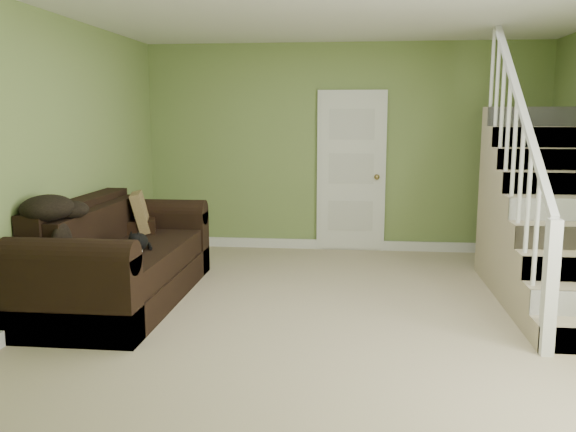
% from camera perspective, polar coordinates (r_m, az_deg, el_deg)
% --- Properties ---
extents(floor, '(5.00, 5.50, 0.01)m').
position_cam_1_polar(floor, '(5.29, 4.42, -9.56)').
color(floor, tan).
rests_on(floor, ground).
extents(ceiling, '(5.00, 5.50, 0.01)m').
position_cam_1_polar(ceiling, '(5.07, 4.81, 19.41)').
color(ceiling, white).
rests_on(ceiling, wall_back).
extents(wall_back, '(5.00, 0.04, 2.60)m').
position_cam_1_polar(wall_back, '(7.76, 5.23, 6.34)').
color(wall_back, '#77914E').
rests_on(wall_back, floor).
extents(wall_front, '(5.00, 0.04, 2.60)m').
position_cam_1_polar(wall_front, '(2.29, 2.50, -1.24)').
color(wall_front, '#77914E').
rests_on(wall_front, floor).
extents(wall_left, '(0.04, 5.50, 2.60)m').
position_cam_1_polar(wall_left, '(5.67, -21.63, 4.54)').
color(wall_left, '#77914E').
rests_on(wall_left, floor).
extents(baseboard_back, '(5.00, 0.04, 0.12)m').
position_cam_1_polar(baseboard_back, '(7.89, 5.09, -2.69)').
color(baseboard_back, white).
rests_on(baseboard_back, floor).
extents(baseboard_left, '(0.04, 5.50, 0.12)m').
position_cam_1_polar(baseboard_left, '(5.88, -20.63, -7.57)').
color(baseboard_left, white).
rests_on(baseboard_left, floor).
extents(door, '(0.86, 0.12, 2.02)m').
position_cam_1_polar(door, '(7.74, 5.94, 4.14)').
color(door, white).
rests_on(door, floor).
extents(staircase, '(1.00, 2.51, 2.82)m').
position_cam_1_polar(staircase, '(6.34, 23.15, -1.11)').
color(staircase, tan).
rests_on(staircase, floor).
extents(sofa, '(1.03, 2.39, 0.95)m').
position_cam_1_polar(sofa, '(5.89, -15.56, -4.24)').
color(sofa, black).
rests_on(sofa, floor).
extents(side_table, '(0.67, 0.67, 0.87)m').
position_cam_1_polar(side_table, '(6.68, -14.53, -2.83)').
color(side_table, black).
rests_on(side_table, floor).
extents(cat, '(0.24, 0.44, 0.21)m').
position_cam_1_polar(cat, '(5.61, -13.90, -2.40)').
color(cat, black).
rests_on(cat, sofa).
extents(banana, '(0.06, 0.17, 0.05)m').
position_cam_1_polar(banana, '(5.27, -15.03, -3.86)').
color(banana, yellow).
rests_on(banana, sofa).
extents(throw_pillow, '(0.31, 0.45, 0.43)m').
position_cam_1_polar(throw_pillow, '(6.52, -13.59, 0.36)').
color(throw_pillow, '#503A20').
rests_on(throw_pillow, sofa).
extents(throw_blanket, '(0.49, 0.59, 0.21)m').
position_cam_1_polar(throw_blanket, '(5.27, -21.62, 0.70)').
color(throw_blanket, black).
rests_on(throw_blanket, sofa).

